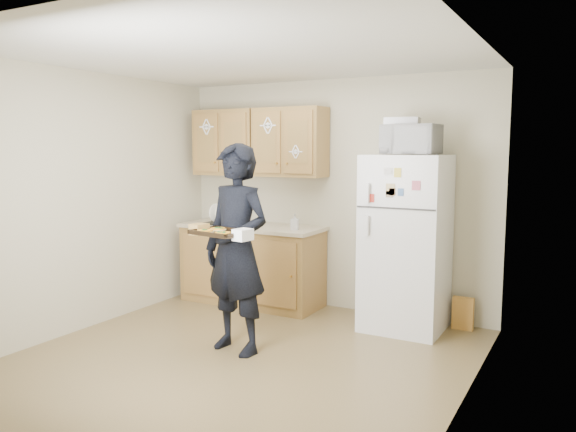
{
  "coord_description": "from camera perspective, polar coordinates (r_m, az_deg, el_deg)",
  "views": [
    {
      "loc": [
        2.54,
        -3.81,
        1.76
      ],
      "look_at": [
        0.19,
        0.45,
        1.17
      ],
      "focal_mm": 35.0,
      "sensor_mm": 36.0,
      "label": 1
    }
  ],
  "objects": [
    {
      "name": "countertop",
      "position": [
        6.34,
        -3.7,
        -1.1
      ],
      "size": [
        1.64,
        0.64,
        0.04
      ],
      "primitive_type": "cube",
      "color": "#C4B697",
      "rests_on": "base_cabinet"
    },
    {
      "name": "bowl",
      "position": [
        6.4,
        -6.07,
        -0.45
      ],
      "size": [
        0.28,
        0.28,
        0.06
      ],
      "primitive_type": "imported",
      "rotation": [
        0.0,
        0.0,
        -0.22
      ],
      "color": "white",
      "rests_on": "dish_rack"
    },
    {
      "name": "cereal_box",
      "position": [
        5.81,
        17.35,
        -9.42
      ],
      "size": [
        0.2,
        0.07,
        0.32
      ],
      "primitive_type": "cube",
      "color": "#E5C051",
      "rests_on": "floor"
    },
    {
      "name": "wall_front",
      "position": [
        3.28,
        -22.48,
        -2.58
      ],
      "size": [
        3.6,
        0.04,
        2.5
      ],
      "primitive_type": "cube",
      "color": "#BFB89B",
      "rests_on": "floor"
    },
    {
      "name": "wall_right",
      "position": [
        3.91,
        17.76,
        -0.93
      ],
      "size": [
        0.04,
        3.6,
        2.5
      ],
      "primitive_type": "cube",
      "color": "#BFB89B",
      "rests_on": "floor"
    },
    {
      "name": "ceiling",
      "position": [
        4.64,
        -4.91,
        16.04
      ],
      "size": [
        3.6,
        3.6,
        0.0
      ],
      "primitive_type": "plane",
      "color": "silver",
      "rests_on": "wall_back"
    },
    {
      "name": "wall_left",
      "position": [
        5.8,
        -19.73,
        1.44
      ],
      "size": [
        0.04,
        3.6,
        2.5
      ],
      "primitive_type": "cube",
      "color": "#BFB89B",
      "rests_on": "floor"
    },
    {
      "name": "foil_pan",
      "position": [
        5.48,
        11.55,
        9.42
      ],
      "size": [
        0.34,
        0.26,
        0.07
      ],
      "primitive_type": "cube",
      "rotation": [
        0.0,
        0.0,
        0.14
      ],
      "color": "#ACABB2",
      "rests_on": "microwave"
    },
    {
      "name": "pizza_front_right",
      "position": [
        4.42,
        -6.62,
        -1.75
      ],
      "size": [
        0.14,
        0.14,
        0.02
      ],
      "primitive_type": "cylinder",
      "color": "gold",
      "rests_on": "baking_tray"
    },
    {
      "name": "floor",
      "position": [
        4.91,
        -4.6,
        -14.16
      ],
      "size": [
        3.6,
        3.6,
        0.0
      ],
      "primitive_type": "plane",
      "color": "brown",
      "rests_on": "ground"
    },
    {
      "name": "upper_cab_left",
      "position": [
        6.62,
        -6.07,
        7.41
      ],
      "size": [
        0.8,
        0.33,
        0.75
      ],
      "primitive_type": "cube",
      "color": "olive",
      "rests_on": "wall_back"
    },
    {
      "name": "baking_tray",
      "position": [
        4.54,
        -6.89,
        -1.74
      ],
      "size": [
        0.47,
        0.38,
        0.04
      ],
      "primitive_type": "cube",
      "rotation": [
        0.0,
        0.0,
        -0.16
      ],
      "color": "black",
      "rests_on": "person"
    },
    {
      "name": "upper_cab_right",
      "position": [
        6.18,
        0.22,
        7.49
      ],
      "size": [
        0.8,
        0.33,
        0.75
      ],
      "primitive_type": "cube",
      "color": "olive",
      "rests_on": "wall_back"
    },
    {
      "name": "wall_back",
      "position": [
        6.18,
        4.54,
        2.13
      ],
      "size": [
        3.6,
        0.04,
        2.5
      ],
      "primitive_type": "cube",
      "color": "#BFB89B",
      "rests_on": "floor"
    },
    {
      "name": "refrigerator",
      "position": [
        5.55,
        11.88,
        -2.7
      ],
      "size": [
        0.75,
        0.7,
        1.7
      ],
      "primitive_type": "cube",
      "color": "white",
      "rests_on": "floor"
    },
    {
      "name": "dish_rack",
      "position": [
        6.43,
        -6.59,
        -0.15
      ],
      "size": [
        0.41,
        0.32,
        0.15
      ],
      "primitive_type": "cube",
      "rotation": [
        0.0,
        0.0,
        -0.07
      ],
      "color": "black",
      "rests_on": "countertop"
    },
    {
      "name": "base_cabinet",
      "position": [
        6.42,
        -3.67,
        -5.08
      ],
      "size": [
        1.6,
        0.6,
        0.86
      ],
      "primitive_type": "cube",
      "color": "olive",
      "rests_on": "floor"
    },
    {
      "name": "pizza_front_left",
      "position": [
        4.56,
        -8.42,
        -1.51
      ],
      "size": [
        0.14,
        0.14,
        0.02
      ],
      "primitive_type": "cylinder",
      "color": "gold",
      "rests_on": "baking_tray"
    },
    {
      "name": "microwave",
      "position": [
        5.42,
        12.38,
        7.58
      ],
      "size": [
        0.53,
        0.37,
        0.28
      ],
      "primitive_type": "imported",
      "rotation": [
        0.0,
        0.0,
        -0.06
      ],
      "color": "white",
      "rests_on": "refrigerator"
    },
    {
      "name": "pizza_back_left",
      "position": [
        4.66,
        -7.15,
        -1.32
      ],
      "size": [
        0.14,
        0.14,
        0.02
      ],
      "primitive_type": "cylinder",
      "color": "gold",
      "rests_on": "baking_tray"
    },
    {
      "name": "soap_bottle",
      "position": [
        5.95,
        0.7,
        -0.59
      ],
      "size": [
        0.09,
        0.1,
        0.17
      ],
      "primitive_type": "imported",
      "rotation": [
        0.0,
        0.0,
        0.25
      ],
      "color": "white",
      "rests_on": "countertop"
    },
    {
      "name": "person",
      "position": [
        4.84,
        -5.25,
        -3.35
      ],
      "size": [
        0.72,
        0.53,
        1.8
      ],
      "primitive_type": "imported",
      "rotation": [
        0.0,
        0.0,
        -0.16
      ],
      "color": "black",
      "rests_on": "floor"
    }
  ]
}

